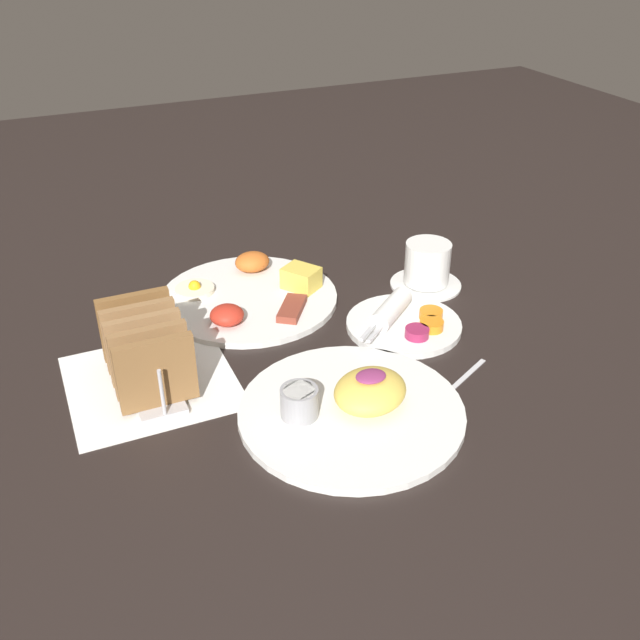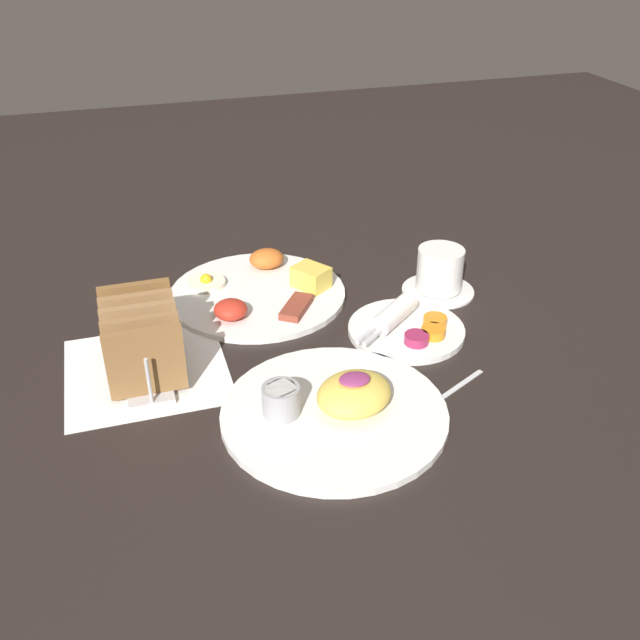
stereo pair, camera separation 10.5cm
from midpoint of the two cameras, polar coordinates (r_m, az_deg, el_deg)
ground_plane at (r=1.02m, az=-3.14°, el=-3.24°), size 3.00×3.00×0.00m
napkin_flat at (r=1.01m, az=-16.31°, el=-4.85°), size 0.22×0.22×0.00m
plate_breakfast at (r=1.17m, az=-8.13°, el=1.98°), size 0.29×0.29×0.05m
plate_condiments at (r=1.09m, az=3.95°, el=-0.20°), size 0.18×0.18×0.04m
plate_foreground at (r=0.91m, az=-0.71°, el=-6.93°), size 0.29×0.29×0.06m
toast_rack at (r=0.99m, az=-16.74°, el=-2.48°), size 0.10×0.18×0.10m
coffee_cup at (r=1.20m, az=6.09°, el=4.20°), size 0.12×0.12×0.08m
teaspoon at (r=0.97m, az=7.51°, el=-5.44°), size 0.12×0.07×0.01m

